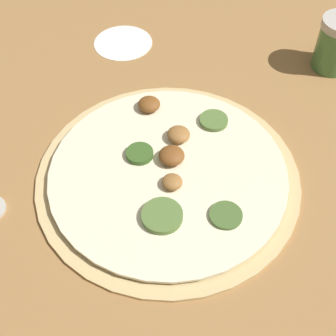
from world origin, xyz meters
TOP-DOWN VIEW (x-y plane):
  - ground_plane at (0.00, 0.00)m, footprint 3.00×3.00m
  - pizza at (0.00, 0.00)m, footprint 0.32×0.32m
  - flour_patch at (-0.01, 0.28)m, footprint 0.09×0.09m

SIDE VIEW (x-z plane):
  - ground_plane at x=0.00m, z-range 0.00..0.00m
  - flour_patch at x=-0.01m, z-range 0.00..0.00m
  - pizza at x=0.00m, z-range -0.01..0.02m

